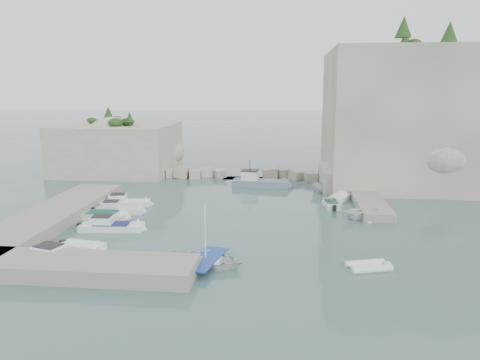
# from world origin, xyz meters

# --- Properties ---
(ground) EXTENTS (400.00, 400.00, 0.00)m
(ground) POSITION_xyz_m (0.00, 0.00, 0.00)
(ground) COLOR #446666
(ground) RESTS_ON ground
(cliff_east) EXTENTS (26.00, 22.00, 17.00)m
(cliff_east) POSITION_xyz_m (23.00, 23.00, 8.50)
(cliff_east) COLOR beige
(cliff_east) RESTS_ON ground
(cliff_terrace) EXTENTS (8.00, 10.00, 2.50)m
(cliff_terrace) POSITION_xyz_m (13.00, 18.00, 1.25)
(cliff_terrace) COLOR beige
(cliff_terrace) RESTS_ON ground
(outcrop_west) EXTENTS (16.00, 14.00, 7.00)m
(outcrop_west) POSITION_xyz_m (-20.00, 25.00, 3.50)
(outcrop_west) COLOR beige
(outcrop_west) RESTS_ON ground
(quay_west) EXTENTS (5.00, 24.00, 1.10)m
(quay_west) POSITION_xyz_m (-17.00, -1.00, 0.55)
(quay_west) COLOR #9E9689
(quay_west) RESTS_ON ground
(quay_south) EXTENTS (18.00, 4.00, 1.10)m
(quay_south) POSITION_xyz_m (-10.00, -12.50, 0.55)
(quay_south) COLOR #9E9689
(quay_south) RESTS_ON ground
(ledge_east) EXTENTS (3.00, 16.00, 0.80)m
(ledge_east) POSITION_xyz_m (13.50, 10.00, 0.40)
(ledge_east) COLOR #9E9689
(ledge_east) RESTS_ON ground
(breakwater) EXTENTS (28.00, 3.00, 1.40)m
(breakwater) POSITION_xyz_m (-1.00, 22.00, 0.70)
(breakwater) COLOR beige
(breakwater) RESTS_ON ground
(motorboat_a) EXTENTS (5.82, 2.81, 1.40)m
(motorboat_a) POSITION_xyz_m (-12.22, 5.79, 0.00)
(motorboat_a) COLOR white
(motorboat_a) RESTS_ON ground
(motorboat_b) EXTENTS (5.51, 2.60, 1.40)m
(motorboat_b) POSITION_xyz_m (-11.81, 2.74, 0.00)
(motorboat_b) COLOR silver
(motorboat_b) RESTS_ON ground
(motorboat_c) EXTENTS (5.57, 2.17, 0.70)m
(motorboat_c) POSITION_xyz_m (-12.83, 0.98, 0.00)
(motorboat_c) COLOR silver
(motorboat_c) RESTS_ON ground
(motorboat_d) EXTENTS (6.18, 2.29, 1.40)m
(motorboat_d) POSITION_xyz_m (-10.46, -2.66, 0.00)
(motorboat_d) COLOR white
(motorboat_d) RESTS_ON ground
(motorboat_e) EXTENTS (4.04, 2.29, 0.70)m
(motorboat_e) POSITION_xyz_m (-10.81, -7.86, 0.00)
(motorboat_e) COLOR white
(motorboat_e) RESTS_ON ground
(motorboat_f) EXTENTS (6.63, 3.59, 1.40)m
(motorboat_f) POSITION_xyz_m (-11.27, -10.72, 0.00)
(motorboat_f) COLOR white
(motorboat_f) RESTS_ON ground
(rowboat) EXTENTS (6.05, 4.82, 1.12)m
(rowboat) POSITION_xyz_m (-0.75, -9.97, 0.00)
(rowboat) COLOR white
(rowboat) RESTS_ON ground
(inflatable_dinghy) EXTENTS (3.48, 2.38, 0.44)m
(inflatable_dinghy) POSITION_xyz_m (10.63, -9.33, 0.00)
(inflatable_dinghy) COLOR white
(inflatable_dinghy) RESTS_ON ground
(tender_east_a) EXTENTS (4.57, 4.28, 1.94)m
(tender_east_a) POSITION_xyz_m (11.83, 3.26, 0.00)
(tender_east_a) COLOR white
(tender_east_a) RESTS_ON ground
(tender_east_b) EXTENTS (1.60, 3.91, 0.70)m
(tender_east_b) POSITION_xyz_m (9.52, 7.59, 0.00)
(tender_east_b) COLOR silver
(tender_east_b) RESTS_ON ground
(tender_east_c) EXTENTS (3.69, 5.45, 0.70)m
(tender_east_c) POSITION_xyz_m (10.27, 9.77, 0.00)
(tender_east_c) COLOR white
(tender_east_c) RESTS_ON ground
(tender_east_d) EXTENTS (4.38, 2.49, 1.60)m
(tender_east_d) POSITION_xyz_m (9.72, 13.83, 0.00)
(tender_east_d) COLOR silver
(tender_east_d) RESTS_ON ground
(work_boat) EXTENTS (7.93, 2.99, 2.20)m
(work_boat) POSITION_xyz_m (1.49, 16.85, 0.00)
(work_boat) COLOR slate
(work_boat) RESTS_ON ground
(rowboat_mast) EXTENTS (0.10, 0.10, 4.20)m
(rowboat_mast) POSITION_xyz_m (-0.75, -9.97, 2.66)
(rowboat_mast) COLOR white
(rowboat_mast) RESTS_ON rowboat
(vegetation) EXTENTS (53.48, 13.88, 13.40)m
(vegetation) POSITION_xyz_m (17.83, 24.40, 17.93)
(vegetation) COLOR #1E4219
(vegetation) RESTS_ON ground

